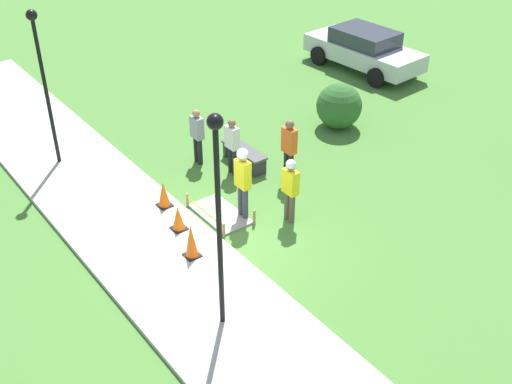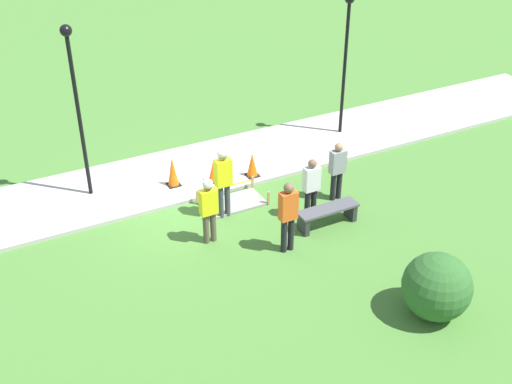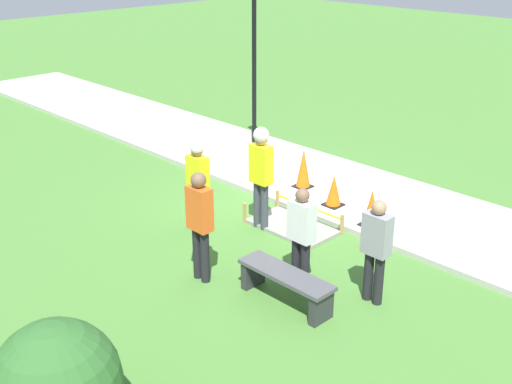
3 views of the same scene
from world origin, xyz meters
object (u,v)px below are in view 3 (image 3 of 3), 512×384
bystander_in_orange_shirt (200,220)px  bystander_in_white_shirt (376,246)px  traffic_cone_sidewalk_edge (303,168)px  worker_assistant (261,168)px  park_bench (286,282)px  bystander_in_gray_shirt (301,232)px  lamppost_near (254,33)px  traffic_cone_near_patch (371,208)px  traffic_cone_far_patch (334,191)px  worker_supervisor (198,178)px

bystander_in_orange_shirt → bystander_in_white_shirt: 2.61m
traffic_cone_sidewalk_edge → worker_assistant: worker_assistant is taller
park_bench → bystander_in_gray_shirt: (0.17, -0.51, 0.55)m
worker_assistant → lamppost_near: 4.04m
traffic_cone_near_patch → worker_assistant: (1.46, 1.33, 0.72)m
traffic_cone_far_patch → traffic_cone_sidewalk_edge: size_ratio=0.75×
traffic_cone_near_patch → worker_assistant: 2.10m
bystander_in_gray_shirt → bystander_in_white_shirt: (-1.03, -0.42, 0.00)m
worker_supervisor → bystander_in_gray_shirt: (-2.61, 0.19, -0.08)m
traffic_cone_near_patch → lamppost_near: 4.96m
traffic_cone_near_patch → bystander_in_orange_shirt: bystander_in_orange_shirt is taller
traffic_cone_far_patch → park_bench: bearing=117.7°
bystander_in_gray_shirt → traffic_cone_far_patch: bearing=-60.6°
bystander_in_gray_shirt → bystander_in_white_shirt: bearing=-157.7°
bystander_in_gray_shirt → park_bench: bearing=108.7°
bystander_in_gray_shirt → bystander_in_white_shirt: size_ratio=1.00×
bystander_in_orange_shirt → bystander_in_gray_shirt: size_ratio=1.11×
lamppost_near → bystander_in_orange_shirt: bearing=127.2°
worker_supervisor → bystander_in_orange_shirt: bearing=141.4°
traffic_cone_far_patch → traffic_cone_near_patch: bearing=167.9°
traffic_cone_near_patch → bystander_in_gray_shirt: size_ratio=0.43×
traffic_cone_near_patch → park_bench: traffic_cone_near_patch is taller
traffic_cone_sidewalk_edge → worker_supervisor: bearing=87.2°
traffic_cone_far_patch → lamppost_near: (3.09, -0.90, 2.54)m
traffic_cone_sidewalk_edge → bystander_in_gray_shirt: (-2.48, 2.85, 0.39)m
park_bench → lamppost_near: bearing=-40.1°
traffic_cone_sidewalk_edge → bystander_in_white_shirt: bystander_in_white_shirt is taller
traffic_cone_sidewalk_edge → worker_assistant: 2.05m
traffic_cone_far_patch → bystander_in_gray_shirt: size_ratio=0.39×
traffic_cone_sidewalk_edge → bystander_in_orange_shirt: bearing=108.7°
traffic_cone_near_patch → park_bench: bearing=101.4°
traffic_cone_far_patch → traffic_cone_sidewalk_edge: 1.08m
worker_supervisor → bystander_in_white_shirt: (-3.64, -0.24, -0.08)m
bystander_in_white_shirt → lamppost_near: bearing=-28.6°
traffic_cone_sidewalk_edge → bystander_in_white_shirt: bearing=145.4°
traffic_cone_sidewalk_edge → lamppost_near: size_ratio=0.18×
bystander_in_gray_shirt → bystander_in_orange_shirt: bearing=38.3°
lamppost_near → traffic_cone_far_patch: bearing=163.8°
traffic_cone_near_patch → lamppost_near: lamppost_near is taller
lamppost_near → bystander_in_white_shirt: bearing=151.4°
traffic_cone_far_patch → worker_supervisor: size_ratio=0.37×
bystander_in_orange_shirt → bystander_in_gray_shirt: (-1.19, -0.94, -0.11)m
traffic_cone_near_patch → bystander_in_gray_shirt: bearing=99.7°
park_bench → worker_assistant: worker_assistant is taller
traffic_cone_sidewalk_edge → worker_assistant: bearing=108.6°
traffic_cone_near_patch → park_bench: size_ratio=0.44×
traffic_cone_far_patch → worker_assistant: 1.77m
traffic_cone_far_patch → lamppost_near: 4.10m
park_bench → worker_supervisor: 2.94m
bystander_in_orange_shirt → traffic_cone_sidewalk_edge: bearing=-71.3°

